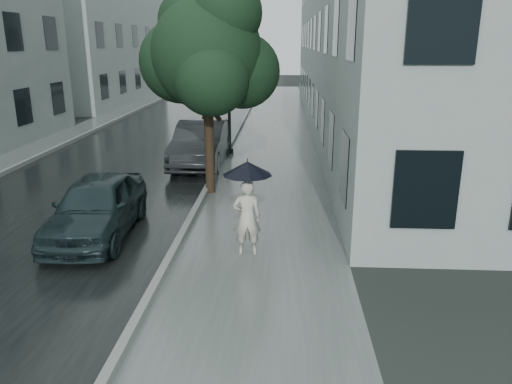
# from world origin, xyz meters

# --- Properties ---
(ground) EXTENTS (120.00, 120.00, 0.00)m
(ground) POSITION_xyz_m (0.00, 0.00, 0.00)
(ground) COLOR black
(ground) RESTS_ON ground
(sidewalk) EXTENTS (3.50, 60.00, 0.01)m
(sidewalk) POSITION_xyz_m (0.25, 12.00, 0.00)
(sidewalk) COLOR slate
(sidewalk) RESTS_ON ground
(kerb_near) EXTENTS (0.15, 60.00, 0.15)m
(kerb_near) POSITION_xyz_m (-1.57, 12.00, 0.07)
(kerb_near) COLOR slate
(kerb_near) RESTS_ON ground
(asphalt_road) EXTENTS (6.85, 60.00, 0.00)m
(asphalt_road) POSITION_xyz_m (-5.08, 12.00, 0.00)
(asphalt_road) COLOR black
(asphalt_road) RESTS_ON ground
(kerb_far) EXTENTS (0.15, 60.00, 0.15)m
(kerb_far) POSITION_xyz_m (-8.57, 12.00, 0.07)
(kerb_far) COLOR slate
(kerb_far) RESTS_ON ground
(sidewalk_far) EXTENTS (1.70, 60.00, 0.01)m
(sidewalk_far) POSITION_xyz_m (-9.50, 12.00, 0.00)
(sidewalk_far) COLOR #4C5451
(sidewalk_far) RESTS_ON ground
(building_near) EXTENTS (7.02, 36.00, 9.00)m
(building_near) POSITION_xyz_m (5.47, 19.50, 4.50)
(building_near) COLOR #8F9C98
(building_near) RESTS_ON ground
(building_far_b) EXTENTS (7.02, 18.00, 8.00)m
(building_far_b) POSITION_xyz_m (-13.77, 30.00, 4.00)
(building_far_b) COLOR #8F9C98
(building_far_b) RESTS_ON ground
(pedestrian) EXTENTS (0.63, 0.46, 1.59)m
(pedestrian) POSITION_xyz_m (-0.06, 2.00, 0.80)
(pedestrian) COLOR beige
(pedestrian) RESTS_ON sidewalk
(umbrella) EXTENTS (1.17, 1.17, 1.08)m
(umbrella) POSITION_xyz_m (-0.05, 2.04, 1.83)
(umbrella) COLOR black
(umbrella) RESTS_ON ground
(street_tree) EXTENTS (3.96, 3.60, 5.89)m
(street_tree) POSITION_xyz_m (-1.45, 6.49, 3.95)
(street_tree) COLOR #332619
(street_tree) RESTS_ON ground
(lamp_post) EXTENTS (0.85, 0.34, 4.83)m
(lamp_post) POSITION_xyz_m (-1.61, 11.65, 2.78)
(lamp_post) COLOR black
(lamp_post) RESTS_ON ground
(car_near) EXTENTS (1.77, 4.04, 1.35)m
(car_near) POSITION_xyz_m (-3.50, 2.88, 0.68)
(car_near) COLOR #19282B
(car_near) RESTS_ON ground
(car_far) EXTENTS (1.63, 4.65, 1.53)m
(car_far) POSITION_xyz_m (-2.27, 9.78, 0.77)
(car_far) COLOR #25272A
(car_far) RESTS_ON ground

